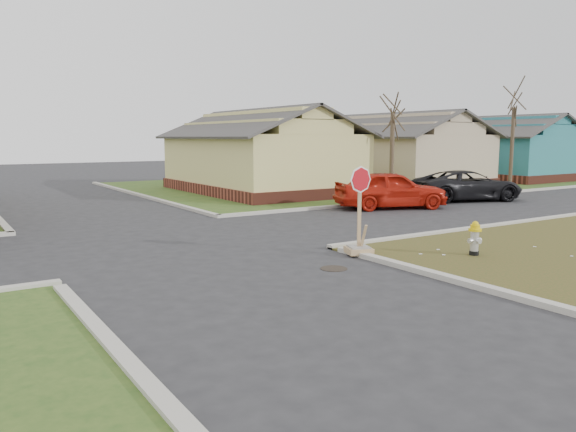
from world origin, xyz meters
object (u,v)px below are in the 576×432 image
red_sedan (391,189)px  fire_hydrant (475,236)px  dark_pickup (467,185)px  stop_sign (359,235)px

red_sedan → fire_hydrant: bearing=169.8°
fire_hydrant → red_sedan: size_ratio=0.18×
fire_hydrant → dark_pickup: 13.60m
stop_sign → dark_pickup: 14.54m
stop_sign → dark_pickup: size_ratio=0.43×
fire_hydrant → stop_sign: 2.96m
fire_hydrant → stop_sign: bearing=151.0°
stop_sign → red_sedan: size_ratio=0.47×
fire_hydrant → red_sedan: 9.97m
stop_sign → dark_pickup: (12.72, 7.05, 0.19)m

